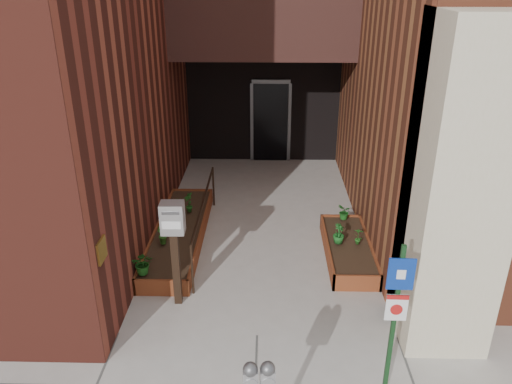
{
  "coord_description": "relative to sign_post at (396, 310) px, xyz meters",
  "views": [
    {
      "loc": [
        0.12,
        -5.67,
        4.78
      ],
      "look_at": [
        -0.06,
        1.8,
        1.44
      ],
      "focal_mm": 35.0,
      "sensor_mm": 36.0,
      "label": 1
    }
  ],
  "objects": [
    {
      "name": "ground",
      "position": [
        -1.57,
        1.1,
        -1.31
      ],
      "size": [
        80.0,
        80.0,
        0.0
      ],
      "primitive_type": "plane",
      "color": "#9E9991",
      "rests_on": "ground"
    },
    {
      "name": "planter_left",
      "position": [
        -3.12,
        3.8,
        -1.18
      ],
      "size": [
        0.9,
        3.6,
        0.3
      ],
      "color": "brown",
      "rests_on": "ground"
    },
    {
      "name": "planter_right",
      "position": [
        0.03,
        3.3,
        -1.18
      ],
      "size": [
        0.8,
        2.2,
        0.3
      ],
      "color": "brown",
      "rests_on": "ground"
    },
    {
      "name": "handrail",
      "position": [
        -2.62,
        3.75,
        -0.57
      ],
      "size": [
        0.04,
        3.34,
        0.9
      ],
      "color": "black",
      "rests_on": "ground"
    },
    {
      "name": "sign_post",
      "position": [
        0.0,
        0.0,
        0.0
      ],
      "size": [
        0.29,
        0.07,
        2.14
      ],
      "color": "#143819",
      "rests_on": "ground"
    },
    {
      "name": "payment_dropbox",
      "position": [
        -2.82,
        1.86,
        -0.07
      ],
      "size": [
        0.35,
        0.27,
        1.72
      ],
      "color": "black",
      "rests_on": "ground"
    },
    {
      "name": "shrub_left_a",
      "position": [
        -3.42,
        2.2,
        -0.82
      ],
      "size": [
        0.38,
        0.38,
        0.38
      ],
      "primitive_type": "imported",
      "rotation": [
        0.0,
        0.0,
        0.11
      ],
      "color": "#1A5418",
      "rests_on": "planter_left"
    },
    {
      "name": "shrub_left_b",
      "position": [
        -3.31,
        3.18,
        -0.85
      ],
      "size": [
        0.26,
        0.26,
        0.34
      ],
      "primitive_type": "imported",
      "rotation": [
        0.0,
        0.0,
        2.39
      ],
      "color": "#29621C",
      "rests_on": "planter_left"
    },
    {
      "name": "shrub_left_c",
      "position": [
        -3.27,
        4.21,
        -0.81
      ],
      "size": [
        0.32,
        0.32,
        0.41
      ],
      "primitive_type": "imported",
      "rotation": [
        0.0,
        0.0,
        4.04
      ],
      "color": "#1F5D1A",
      "rests_on": "planter_left"
    },
    {
      "name": "shrub_left_d",
      "position": [
        -3.02,
        4.46,
        -0.81
      ],
      "size": [
        0.29,
        0.29,
        0.41
      ],
      "primitive_type": "imported",
      "rotation": [
        0.0,
        0.0,
        5.17
      ],
      "color": "#1C5618",
      "rests_on": "planter_left"
    },
    {
      "name": "shrub_right_a",
      "position": [
        -0.16,
        3.27,
        -0.83
      ],
      "size": [
        0.28,
        0.28,
        0.36
      ],
      "primitive_type": "imported",
      "rotation": [
        0.0,
        0.0,
        0.97
      ],
      "color": "#195A1E",
      "rests_on": "planter_right"
    },
    {
      "name": "shrub_right_b",
      "position": [
        0.18,
        3.23,
        -0.85
      ],
      "size": [
        0.21,
        0.21,
        0.32
      ],
      "primitive_type": "imported",
      "rotation": [
        0.0,
        0.0,
        2.82
      ],
      "color": "#22621C",
      "rests_on": "planter_right"
    },
    {
      "name": "shrub_right_c",
      "position": [
        0.07,
        4.2,
        -0.86
      ],
      "size": [
        0.28,
        0.28,
        0.3
      ],
      "primitive_type": "imported",
      "rotation": [
        0.0,
        0.0,
        4.75
      ],
      "color": "#1B5F1B",
      "rests_on": "planter_right"
    }
  ]
}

